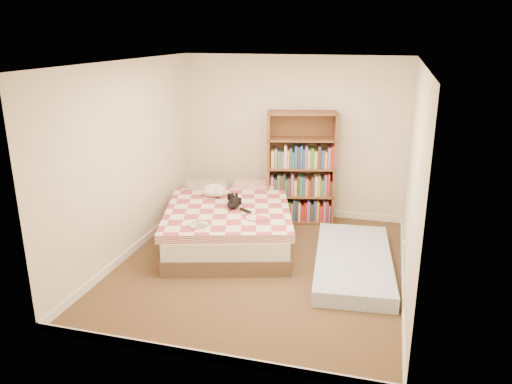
% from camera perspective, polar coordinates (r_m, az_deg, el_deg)
% --- Properties ---
extents(room, '(3.51, 4.01, 2.51)m').
position_cam_1_polar(room, '(5.96, 0.49, 2.00)').
color(room, '#4B3820').
rests_on(room, ground).
extents(bed, '(2.15, 2.61, 0.60)m').
position_cam_1_polar(bed, '(7.05, -3.05, -3.38)').
color(bed, brown).
rests_on(bed, room).
extents(bookshelf, '(1.10, 0.57, 1.71)m').
position_cam_1_polar(bookshelf, '(7.68, 5.13, 1.02)').
color(bookshelf, brown).
rests_on(bookshelf, room).
extents(floor_mattress, '(1.11, 2.11, 0.18)m').
position_cam_1_polar(floor_mattress, '(6.39, 11.05, -7.83)').
color(floor_mattress, '#7998CB').
rests_on(floor_mattress, room).
extents(black_cat, '(0.33, 0.63, 0.14)m').
position_cam_1_polar(black_cat, '(6.83, -2.40, -1.14)').
color(black_cat, black).
rests_on(black_cat, bed).
extents(white_dog, '(0.37, 0.38, 0.18)m').
position_cam_1_polar(white_dog, '(7.25, -4.78, 0.19)').
color(white_dog, white).
rests_on(white_dog, bed).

